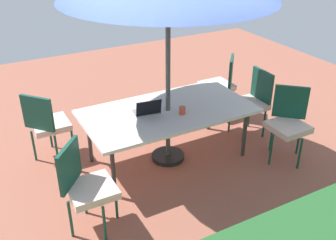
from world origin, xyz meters
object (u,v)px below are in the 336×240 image
at_px(laptop, 147,110).
at_px(dining_table, 168,113).
at_px(chair_southeast, 47,122).
at_px(chair_northeast, 85,184).
at_px(chair_west, 252,100).
at_px(chair_southwest, 221,82).
at_px(cup, 182,110).
at_px(chair_northwest, 289,121).

bearing_deg(laptop, dining_table, -176.28).
height_order(chair_southeast, chair_northeast, same).
height_order(chair_west, chair_southwest, same).
bearing_deg(laptop, chair_west, -171.62).
bearing_deg(cup, chair_southwest, -142.95).
bearing_deg(chair_southwest, chair_west, 41.98).
bearing_deg(chair_northeast, chair_southwest, -20.53).
relative_size(chair_west, chair_southwest, 1.00).
xyz_separation_m(dining_table, chair_southwest, (-1.38, -0.78, -0.14)).
height_order(chair_southwest, laptop, chair_southwest).
xyz_separation_m(chair_west, chair_southeast, (2.78, -0.73, 0.00)).
height_order(chair_west, chair_northwest, same).
height_order(dining_table, chair_northwest, chair_northwest).
height_order(chair_southwest, cup, chair_southwest).
distance_m(chair_southwest, chair_northeast, 3.13).
xyz_separation_m(chair_northwest, chair_southeast, (2.79, -1.46, 0.00)).
relative_size(chair_northwest, cup, 10.15).
bearing_deg(dining_table, chair_northwest, 153.24).
xyz_separation_m(chair_west, chair_northeast, (2.75, 0.77, 0.00)).
height_order(chair_west, chair_northeast, same).
xyz_separation_m(dining_table, chair_northeast, (1.35, 0.75, -0.14)).
bearing_deg(chair_northeast, chair_west, -34.16).
height_order(chair_southwest, chair_southeast, same).
distance_m(chair_northwest, chair_southeast, 3.14).
xyz_separation_m(chair_southwest, chair_southeast, (2.76, 0.04, 0.00)).
height_order(dining_table, chair_northeast, chair_northeast).
height_order(chair_northwest, chair_southeast, same).
bearing_deg(dining_table, chair_southeast, -28.45).
bearing_deg(chair_northwest, dining_table, -164.14).
xyz_separation_m(chair_southeast, cup, (-1.48, 0.93, 0.23)).
relative_size(chair_northeast, laptop, 2.78).
height_order(chair_southeast, cup, chair_southeast).
bearing_deg(chair_west, chair_northwest, 2.78).
relative_size(chair_west, chair_northwest, 1.00).
xyz_separation_m(chair_west, laptop, (1.68, -0.00, 0.23)).
xyz_separation_m(chair_northwest, chair_northeast, (2.76, 0.04, 0.00)).
bearing_deg(chair_west, chair_southeast, -102.20).
xyz_separation_m(chair_northwest, chair_southwest, (0.02, -1.49, 0.00)).
height_order(chair_northwest, cup, chair_northwest).
distance_m(chair_southeast, cup, 1.76).
bearing_deg(chair_southeast, chair_southwest, -130.20).
relative_size(chair_northwest, laptop, 2.78).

